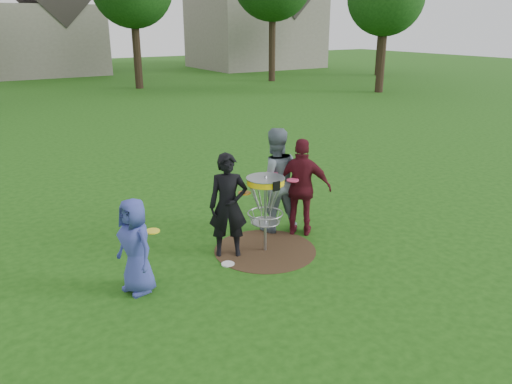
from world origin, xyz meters
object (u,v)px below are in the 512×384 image
player_blue (135,246)px  disc_golf_basket (265,196)px  player_black (228,206)px  player_grey (274,180)px  player_maroon (302,188)px

player_blue → disc_golf_basket: size_ratio=1.06×
disc_golf_basket → player_blue: bearing=-176.5°
player_black → disc_golf_basket: size_ratio=1.30×
player_blue → disc_golf_basket: bearing=78.7°
player_grey → player_maroon: player_grey is taller
player_black → player_grey: size_ratio=0.90×
player_blue → player_grey: 3.16m
player_blue → player_black: (1.75, 0.35, 0.17)m
player_maroon → disc_golf_basket: 1.01m
player_black → player_grey: bearing=49.3°
player_black → player_grey: 1.38m
player_blue → player_grey: player_grey is taller
player_grey → player_maroon: 0.56m
player_maroon → player_black: bearing=44.7°
player_grey → disc_golf_basket: 0.97m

